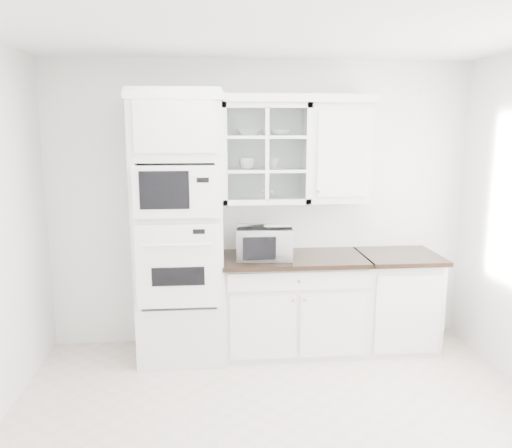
{
  "coord_description": "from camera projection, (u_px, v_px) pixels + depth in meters",
  "views": [
    {
      "loc": [
        -0.45,
        -2.97,
        2.07
      ],
      "look_at": [
        -0.1,
        1.05,
        1.3
      ],
      "focal_mm": 35.0,
      "sensor_mm": 36.0,
      "label": 1
    }
  ],
  "objects": [
    {
      "name": "cup_b",
      "position": [
        273.0,
        164.0,
        4.57
      ],
      "size": [
        0.11,
        0.11,
        0.1
      ],
      "primitive_type": "imported",
      "rotation": [
        0.0,
        0.0,
        -0.12
      ],
      "color": "white",
      "rests_on": "upper_cabinet_glass"
    },
    {
      "name": "countertop_microwave",
      "position": [
        264.0,
        242.0,
        4.5
      ],
      "size": [
        0.53,
        0.45,
        0.29
      ],
      "primitive_type": "imported",
      "rotation": [
        0.0,
        0.0,
        3.06
      ],
      "color": "white",
      "rests_on": "base_cabinet_run"
    },
    {
      "name": "upper_cabinet_glass",
      "position": [
        265.0,
        154.0,
        4.54
      ],
      "size": [
        0.8,
        0.33,
        0.9
      ],
      "color": "silver",
      "rests_on": "room_shell"
    },
    {
      "name": "room_shell",
      "position": [
        278.0,
        172.0,
        3.42
      ],
      "size": [
        4.0,
        3.5,
        2.7
      ],
      "color": "white",
      "rests_on": "ground"
    },
    {
      "name": "ground",
      "position": [
        284.0,
        443.0,
        3.33
      ],
      "size": [
        4.0,
        3.5,
        0.01
      ],
      "primitive_type": "cube",
      "color": "beige",
      "rests_on": "ground"
    },
    {
      "name": "base_cabinet_run",
      "position": [
        293.0,
        303.0,
        4.69
      ],
      "size": [
        1.32,
        0.67,
        0.92
      ],
      "color": "silver",
      "rests_on": "ground"
    },
    {
      "name": "oven_column",
      "position": [
        180.0,
        229.0,
        4.43
      ],
      "size": [
        0.76,
        0.68,
        2.4
      ],
      "color": "silver",
      "rests_on": "ground"
    },
    {
      "name": "cup_a",
      "position": [
        247.0,
        163.0,
        4.52
      ],
      "size": [
        0.15,
        0.15,
        0.1
      ],
      "primitive_type": "imported",
      "rotation": [
        0.0,
        0.0,
        -0.13
      ],
      "color": "white",
      "rests_on": "upper_cabinet_glass"
    },
    {
      "name": "bowl_b",
      "position": [
        281.0,
        133.0,
        4.51
      ],
      "size": [
        0.18,
        0.18,
        0.05
      ],
      "primitive_type": "imported",
      "rotation": [
        0.0,
        0.0,
        -0.05
      ],
      "color": "white",
      "rests_on": "upper_cabinet_glass"
    },
    {
      "name": "bowl_a",
      "position": [
        250.0,
        132.0,
        4.49
      ],
      "size": [
        0.27,
        0.27,
        0.06
      ],
      "primitive_type": "imported",
      "rotation": [
        0.0,
        0.0,
        -0.16
      ],
      "color": "white",
      "rests_on": "upper_cabinet_glass"
    },
    {
      "name": "extra_base_cabinet",
      "position": [
        396.0,
        300.0,
        4.77
      ],
      "size": [
        0.72,
        0.67,
        0.92
      ],
      "color": "silver",
      "rests_on": "ground"
    },
    {
      "name": "upper_cabinet_solid",
      "position": [
        338.0,
        153.0,
        4.6
      ],
      "size": [
        0.55,
        0.33,
        0.9
      ],
      "primitive_type": "cube",
      "color": "silver",
      "rests_on": "room_shell"
    },
    {
      "name": "crown_molding",
      "position": [
        254.0,
        99.0,
        4.41
      ],
      "size": [
        2.14,
        0.38,
        0.07
      ],
      "primitive_type": "cube",
      "color": "white",
      "rests_on": "room_shell"
    }
  ]
}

